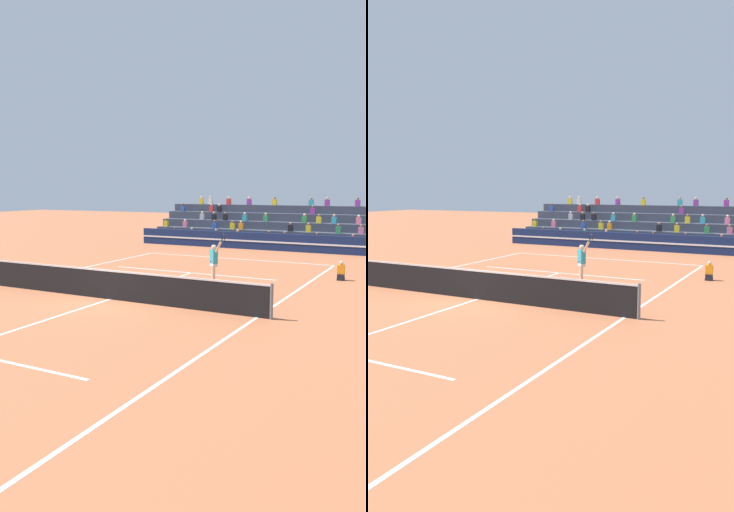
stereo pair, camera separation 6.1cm
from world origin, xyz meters
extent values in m
plane|color=#AD603D|center=(0.00, 0.00, 0.00)|extent=(120.00, 120.00, 0.00)
cube|color=white|center=(0.00, 11.90, 0.00)|extent=(11.00, 0.10, 0.01)
cube|color=white|center=(-5.50, 0.00, 0.00)|extent=(0.10, 23.80, 0.01)
cube|color=white|center=(5.50, 0.00, 0.00)|extent=(0.10, 23.80, 0.01)
cube|color=white|center=(0.00, 6.43, 0.00)|extent=(8.25, 0.10, 0.01)
cube|color=white|center=(0.00, 0.00, 0.00)|extent=(0.10, 12.85, 0.01)
cylinder|color=slate|center=(5.95, 0.00, 0.55)|extent=(0.10, 0.10, 1.10)
cube|color=black|center=(0.00, 0.00, 0.50)|extent=(11.90, 0.02, 1.00)
cube|color=white|center=(0.00, 0.00, 1.03)|extent=(11.90, 0.04, 0.06)
cube|color=navy|center=(0.00, 16.68, 0.55)|extent=(18.00, 0.24, 1.10)
cube|color=white|center=(0.00, 16.55, 0.55)|extent=(18.00, 0.02, 0.10)
cube|color=#383D4C|center=(0.00, 17.95, 0.28)|extent=(17.96, 0.95, 0.55)
cube|color=purple|center=(0.09, 17.78, 0.77)|extent=(0.32, 0.22, 0.44)
sphere|color=brown|center=(0.09, 17.78, 1.09)|extent=(0.18, 0.18, 0.18)
cube|color=teal|center=(-3.77, 17.78, 0.77)|extent=(0.32, 0.22, 0.44)
sphere|color=tan|center=(-3.77, 17.78, 1.09)|extent=(0.18, 0.18, 0.18)
cube|color=purple|center=(3.28, 17.78, 0.77)|extent=(0.32, 0.22, 0.44)
sphere|color=brown|center=(3.28, 17.78, 1.09)|extent=(0.18, 0.18, 0.18)
cube|color=red|center=(-7.07, 17.78, 0.77)|extent=(0.32, 0.22, 0.44)
sphere|color=brown|center=(-7.07, 17.78, 1.09)|extent=(0.18, 0.18, 0.18)
cube|color=pink|center=(1.17, 17.78, 0.77)|extent=(0.32, 0.22, 0.44)
sphere|color=brown|center=(1.17, 17.78, 1.09)|extent=(0.18, 0.18, 0.18)
cube|color=pink|center=(5.47, 17.78, 0.77)|extent=(0.32, 0.22, 0.44)
sphere|color=#9E7051|center=(5.47, 17.78, 1.09)|extent=(0.18, 0.18, 0.18)
cube|color=orange|center=(-2.14, 17.78, 0.77)|extent=(0.32, 0.22, 0.44)
sphere|color=beige|center=(-2.14, 17.78, 1.09)|extent=(0.18, 0.18, 0.18)
cube|color=teal|center=(-5.67, 17.78, 0.77)|extent=(0.32, 0.22, 0.44)
sphere|color=tan|center=(-5.67, 17.78, 1.09)|extent=(0.18, 0.18, 0.18)
cube|color=#383D4C|center=(0.00, 18.90, 0.55)|extent=(17.96, 0.95, 1.10)
cube|color=#2D4CA5|center=(-4.29, 18.73, 1.32)|extent=(0.32, 0.22, 0.44)
sphere|color=brown|center=(-4.29, 18.73, 1.64)|extent=(0.18, 0.18, 0.18)
cube|color=orange|center=(-2.27, 18.73, 1.32)|extent=(0.32, 0.22, 0.44)
sphere|color=beige|center=(-2.27, 18.73, 1.64)|extent=(0.18, 0.18, 0.18)
cube|color=black|center=(1.26, 18.73, 1.32)|extent=(0.32, 0.22, 0.44)
sphere|color=#9E7051|center=(1.26, 18.73, 1.64)|extent=(0.18, 0.18, 0.18)
cube|color=#338C4C|center=(4.38, 18.73, 1.32)|extent=(0.32, 0.22, 0.44)
sphere|color=brown|center=(4.38, 18.73, 1.64)|extent=(0.18, 0.18, 0.18)
cube|color=yellow|center=(2.47, 18.73, 1.32)|extent=(0.32, 0.22, 0.44)
sphere|color=#9E7051|center=(2.47, 18.73, 1.64)|extent=(0.18, 0.18, 0.18)
cube|color=pink|center=(5.77, 18.73, 1.32)|extent=(0.32, 0.22, 0.44)
sphere|color=brown|center=(5.77, 18.73, 1.64)|extent=(0.18, 0.18, 0.18)
cube|color=yellow|center=(-8.33, 18.73, 1.32)|extent=(0.32, 0.22, 0.44)
sphere|color=brown|center=(-8.33, 18.73, 1.64)|extent=(0.18, 0.18, 0.18)
cube|color=yellow|center=(-2.93, 18.73, 1.32)|extent=(0.32, 0.22, 0.44)
sphere|color=brown|center=(-2.93, 18.73, 1.64)|extent=(0.18, 0.18, 0.18)
cube|color=pink|center=(-6.70, 18.73, 1.32)|extent=(0.32, 0.22, 0.44)
sphere|color=beige|center=(-6.70, 18.73, 1.64)|extent=(0.18, 0.18, 0.18)
cube|color=#383D4C|center=(0.00, 19.85, 0.83)|extent=(17.96, 0.95, 1.65)
cube|color=#B2B2B7|center=(-5.76, 19.68, 1.87)|extent=(0.32, 0.22, 0.44)
sphere|color=beige|center=(-5.76, 19.68, 2.19)|extent=(0.18, 0.18, 0.18)
cube|color=#338C4C|center=(1.94, 19.68, 1.87)|extent=(0.32, 0.22, 0.44)
sphere|color=beige|center=(1.94, 19.68, 2.19)|extent=(0.18, 0.18, 0.18)
cube|color=black|center=(-3.88, 19.68, 1.87)|extent=(0.32, 0.22, 0.44)
sphere|color=brown|center=(-3.88, 19.68, 2.19)|extent=(0.18, 0.18, 0.18)
cube|color=teal|center=(-2.36, 19.68, 1.87)|extent=(0.32, 0.22, 0.44)
sphere|color=beige|center=(-2.36, 19.68, 2.19)|extent=(0.18, 0.18, 0.18)
cube|color=black|center=(-4.80, 19.68, 1.87)|extent=(0.32, 0.22, 0.44)
sphere|color=tan|center=(-4.80, 19.68, 2.19)|extent=(0.18, 0.18, 0.18)
cube|color=pink|center=(5.47, 19.68, 1.87)|extent=(0.32, 0.22, 0.44)
sphere|color=beige|center=(5.47, 19.68, 2.19)|extent=(0.18, 0.18, 0.18)
cube|color=yellow|center=(2.92, 19.68, 1.87)|extent=(0.32, 0.22, 0.44)
sphere|color=brown|center=(2.92, 19.68, 2.19)|extent=(0.18, 0.18, 0.18)
cube|color=#338C4C|center=(-0.79, 19.68, 1.87)|extent=(0.32, 0.22, 0.44)
sphere|color=beige|center=(-0.79, 19.68, 2.19)|extent=(0.18, 0.18, 0.18)
cube|color=teal|center=(3.91, 19.68, 1.87)|extent=(0.32, 0.22, 0.44)
sphere|color=tan|center=(3.91, 19.68, 2.19)|extent=(0.18, 0.18, 0.18)
cube|color=#383D4C|center=(0.00, 20.80, 1.10)|extent=(17.96, 0.95, 2.20)
cube|color=red|center=(-5.44, 20.63, 2.42)|extent=(0.32, 0.22, 0.44)
sphere|color=tan|center=(-5.44, 20.63, 2.74)|extent=(0.18, 0.18, 0.18)
cube|color=purple|center=(2.28, 20.63, 2.42)|extent=(0.32, 0.22, 0.44)
sphere|color=brown|center=(2.28, 20.63, 2.74)|extent=(0.18, 0.18, 0.18)
cube|color=#2D4CA5|center=(-7.89, 20.63, 2.42)|extent=(0.32, 0.22, 0.44)
sphere|color=brown|center=(-7.89, 20.63, 2.74)|extent=(0.18, 0.18, 0.18)
cube|color=black|center=(-4.78, 20.63, 2.42)|extent=(0.32, 0.22, 0.44)
sphere|color=beige|center=(-4.78, 20.63, 2.74)|extent=(0.18, 0.18, 0.18)
cube|color=#383D4C|center=(0.00, 21.75, 1.38)|extent=(17.96, 0.95, 2.75)
cube|color=teal|center=(1.91, 21.58, 2.97)|extent=(0.32, 0.22, 0.44)
sphere|color=#9E7051|center=(1.91, 21.58, 3.29)|extent=(0.18, 0.18, 0.18)
cube|color=purple|center=(5.07, 21.58, 2.97)|extent=(0.32, 0.22, 0.44)
sphere|color=brown|center=(5.07, 21.58, 3.29)|extent=(0.18, 0.18, 0.18)
cube|color=red|center=(-4.41, 21.58, 2.97)|extent=(0.32, 0.22, 0.44)
sphere|color=beige|center=(-4.41, 21.58, 3.29)|extent=(0.18, 0.18, 0.18)
cube|color=yellow|center=(-0.77, 21.58, 2.97)|extent=(0.32, 0.22, 0.44)
sphere|color=brown|center=(-0.77, 21.58, 3.29)|extent=(0.18, 0.18, 0.18)
cube|color=yellow|center=(-6.75, 21.58, 2.97)|extent=(0.32, 0.22, 0.44)
sphere|color=beige|center=(-6.75, 21.58, 3.29)|extent=(0.18, 0.18, 0.18)
cube|color=purple|center=(-2.75, 21.58, 2.97)|extent=(0.32, 0.22, 0.44)
sphere|color=beige|center=(-2.75, 21.58, 3.29)|extent=(0.18, 0.18, 0.18)
cube|color=purple|center=(3.03, 21.58, 2.97)|extent=(0.32, 0.22, 0.44)
sphere|color=tan|center=(3.03, 21.58, 3.29)|extent=(0.18, 0.18, 0.18)
cube|color=silver|center=(-5.96, 21.58, 2.97)|extent=(0.32, 0.22, 0.44)
sphere|color=beige|center=(-5.96, 21.58, 3.29)|extent=(0.18, 0.18, 0.18)
cube|color=black|center=(6.58, 7.74, 0.06)|extent=(0.28, 0.36, 0.12)
cube|color=black|center=(6.58, 7.74, 0.18)|extent=(0.28, 0.24, 0.18)
cube|color=orange|center=(6.58, 7.74, 0.47)|extent=(0.30, 0.18, 0.40)
sphere|color=beige|center=(6.58, 7.74, 0.76)|extent=(0.17, 0.17, 0.17)
cylinder|color=beige|center=(2.28, 3.86, 0.45)|extent=(0.14, 0.14, 0.90)
cylinder|color=beige|center=(2.39, 3.66, 0.45)|extent=(0.14, 0.14, 0.90)
cube|color=white|center=(2.35, 3.78, 0.94)|extent=(0.37, 0.36, 0.20)
cube|color=teal|center=(2.35, 3.78, 1.24)|extent=(0.40, 0.39, 0.56)
sphere|color=beige|center=(2.35, 3.78, 1.60)|extent=(0.22, 0.22, 0.22)
cube|color=white|center=(2.31, 3.89, 0.04)|extent=(0.26, 0.27, 0.09)
cube|color=white|center=(2.42, 3.69, 0.04)|extent=(0.26, 0.27, 0.09)
cylinder|color=beige|center=(2.17, 3.94, 1.18)|extent=(0.09, 0.09, 0.56)
cylinder|color=beige|center=(2.67, 3.49, 1.67)|extent=(0.43, 0.40, 0.48)
cylinder|color=black|center=(2.88, 3.30, 1.95)|extent=(0.16, 0.14, 0.18)
torus|color=black|center=(2.98, 3.21, 2.07)|extent=(0.34, 0.31, 0.44)
sphere|color=#C6DB33|center=(-2.16, 3.90, 0.03)|extent=(0.07, 0.07, 0.07)
camera|label=1|loc=(10.40, -14.18, 3.87)|focal=35.00mm
camera|label=2|loc=(10.45, -14.16, 3.87)|focal=35.00mm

